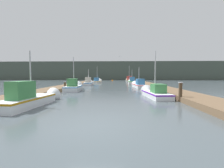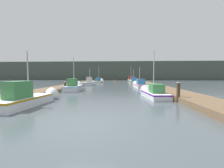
# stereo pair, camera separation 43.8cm
# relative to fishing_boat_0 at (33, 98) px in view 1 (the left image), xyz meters

# --- Properties ---
(ground_plane) EXTENTS (200.00, 200.00, 0.00)m
(ground_plane) POSITION_rel_fishing_boat_0_xyz_m (4.38, -3.70, -0.46)
(ground_plane) COLOR #424C51
(dock_left) EXTENTS (2.58, 40.00, 0.38)m
(dock_left) POSITION_rel_fishing_boat_0_xyz_m (-2.34, 12.30, -0.27)
(dock_left) COLOR brown
(dock_left) RESTS_ON ground_plane
(dock_right) EXTENTS (2.58, 40.00, 0.38)m
(dock_right) POSITION_rel_fishing_boat_0_xyz_m (11.09, 12.30, -0.27)
(dock_right) COLOR brown
(dock_right) RESTS_ON ground_plane
(distant_shore_ridge) EXTENTS (120.00, 16.00, 7.28)m
(distant_shore_ridge) POSITION_rel_fishing_boat_0_xyz_m (4.38, 56.50, 3.18)
(distant_shore_ridge) COLOR #424C42
(distant_shore_ridge) RESTS_ON ground_plane
(fishing_boat_0) EXTENTS (1.71, 5.21, 3.73)m
(fishing_boat_0) POSITION_rel_fishing_boat_0_xyz_m (0.00, 0.00, 0.00)
(fishing_boat_0) COLOR silver
(fishing_boat_0) RESTS_ON ground_plane
(fishing_boat_1) EXTENTS (1.82, 4.86, 4.40)m
(fishing_boat_1) POSITION_rel_fishing_boat_0_xyz_m (8.58, 4.06, -0.10)
(fishing_boat_1) COLOR silver
(fishing_boat_1) RESTS_ON ground_plane
(fishing_boat_2) EXTENTS (2.02, 5.21, 4.57)m
(fishing_boat_2) POSITION_rel_fishing_boat_0_xyz_m (-0.05, 9.29, -0.01)
(fishing_boat_2) COLOR silver
(fishing_boat_2) RESTS_ON ground_plane
(fishing_boat_3) EXTENTS (1.80, 5.70, 3.55)m
(fishing_boat_3) POSITION_rel_fishing_boat_0_xyz_m (8.68, 14.35, -0.05)
(fishing_boat_3) COLOR silver
(fishing_boat_3) RESTS_ON ground_plane
(fishing_boat_4) EXTENTS (1.79, 5.07, 3.43)m
(fishing_boat_4) POSITION_rel_fishing_boat_0_xyz_m (-0.21, 19.54, -0.01)
(fishing_boat_4) COLOR silver
(fishing_boat_4) RESTS_ON ground_plane
(fishing_boat_5) EXTENTS (1.69, 4.58, 3.51)m
(fishing_boat_5) POSITION_rel_fishing_boat_0_xyz_m (8.53, 23.71, 0.03)
(fishing_boat_5) COLOR silver
(fishing_boat_5) RESTS_ON ground_plane
(fishing_boat_6) EXTENTS (1.89, 6.11, 4.60)m
(fishing_boat_6) POSITION_rel_fishing_boat_0_xyz_m (0.23, 29.21, -0.09)
(fishing_boat_6) COLOR silver
(fishing_boat_6) RESTS_ON ground_plane
(fishing_boat_7) EXTENTS (2.00, 6.10, 4.95)m
(fishing_boat_7) POSITION_rel_fishing_boat_0_xyz_m (8.68, 33.45, 0.09)
(fishing_boat_7) COLOR silver
(fishing_boat_7) RESTS_ON ground_plane
(mooring_piling_0) EXTENTS (0.29, 0.29, 1.13)m
(mooring_piling_0) POSITION_rel_fishing_boat_0_xyz_m (9.91, 28.95, 0.12)
(mooring_piling_0) COLOR #473523
(mooring_piling_0) RESTS_ON ground_plane
(mooring_piling_1) EXTENTS (0.27, 0.27, 1.08)m
(mooring_piling_1) POSITION_rel_fishing_boat_0_xyz_m (-1.20, 9.15, 0.09)
(mooring_piling_1) COLOR #473523
(mooring_piling_1) RESTS_ON ground_plane
(mooring_piling_2) EXTENTS (0.34, 0.34, 0.95)m
(mooring_piling_2) POSITION_rel_fishing_boat_0_xyz_m (9.74, 7.17, 0.03)
(mooring_piling_2) COLOR #473523
(mooring_piling_2) RESTS_ON ground_plane
(mooring_piling_3) EXTENTS (0.28, 0.28, 1.40)m
(mooring_piling_3) POSITION_rel_fishing_boat_0_xyz_m (9.83, 1.54, 0.25)
(mooring_piling_3) COLOR #473523
(mooring_piling_3) RESTS_ON ground_plane
(channel_buoy) EXTENTS (0.58, 0.58, 1.08)m
(channel_buoy) POSITION_rel_fishing_boat_0_xyz_m (3.73, 40.05, -0.29)
(channel_buoy) COLOR #BF6513
(channel_buoy) RESTS_ON ground_plane
(seagull_lead) EXTENTS (0.32, 0.55, 0.12)m
(seagull_lead) POSITION_rel_fishing_boat_0_xyz_m (5.92, 23.23, 5.44)
(seagull_lead) COLOR white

